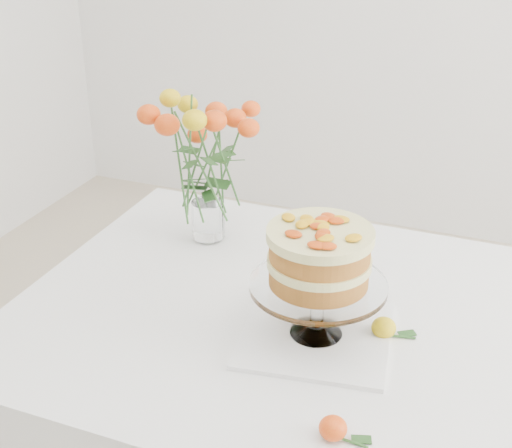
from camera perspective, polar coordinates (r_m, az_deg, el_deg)
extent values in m
cube|color=tan|center=(1.48, 8.12, -8.81)|extent=(1.40, 0.90, 0.04)
cylinder|color=tan|center=(2.16, -6.29, -8.16)|extent=(0.06, 0.06, 0.71)
cube|color=white|center=(1.47, 8.17, -8.08)|extent=(1.42, 0.92, 0.01)
cube|color=white|center=(1.91, 11.38, -3.22)|extent=(1.42, 0.01, 0.20)
cube|color=white|center=(1.78, -14.82, -5.84)|extent=(0.01, 0.92, 0.20)
cube|color=white|center=(1.42, 4.81, -8.80)|extent=(0.32, 0.32, 0.01)
cylinder|color=white|center=(1.38, 4.91, -6.57)|extent=(0.03, 0.03, 0.08)
cylinder|color=white|center=(1.36, 4.99, -4.88)|extent=(0.26, 0.26, 0.01)
cylinder|color=#AA5626|center=(1.34, 5.03, -3.99)|extent=(0.24, 0.24, 0.04)
cylinder|color=beige|center=(1.33, 5.08, -2.98)|extent=(0.25, 0.25, 0.02)
cylinder|color=#AA5626|center=(1.32, 5.12, -1.95)|extent=(0.24, 0.24, 0.04)
cylinder|color=beige|center=(1.30, 5.17, -0.86)|extent=(0.26, 0.26, 0.02)
cylinder|color=white|center=(1.77, -3.81, -1.06)|extent=(0.06, 0.06, 0.01)
cylinder|color=white|center=(1.75, -3.85, 0.40)|extent=(0.08, 0.08, 0.09)
ellipsoid|color=yellow|center=(1.43, 10.18, -8.16)|extent=(0.05, 0.05, 0.04)
cylinder|color=#2E5D25|center=(1.44, 11.49, -8.86)|extent=(0.06, 0.02, 0.00)
ellipsoid|color=red|center=(1.19, 6.18, -15.93)|extent=(0.05, 0.05, 0.04)
cylinder|color=#2E5D25|center=(1.20, 7.65, -16.96)|extent=(0.06, 0.01, 0.00)
ellipsoid|color=orange|center=(1.41, 2.39, -9.11)|extent=(0.03, 0.02, 0.00)
ellipsoid|color=orange|center=(1.36, 5.88, -10.89)|extent=(0.03, 0.02, 0.00)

